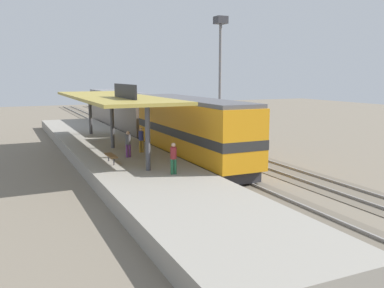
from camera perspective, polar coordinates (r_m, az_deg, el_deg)
ground_plane at (r=33.25m, az=0.35°, el=-1.24°), size 120.00×120.00×0.00m
track_near at (r=32.47m, az=-2.85°, el=-1.46°), size 3.20×110.00×0.16m
track_far at (r=34.41m, az=4.27°, el=-0.85°), size 3.20×110.00×0.16m
platform at (r=31.00m, az=-10.77°, el=-1.35°), size 6.00×44.00×0.90m
station_canopy at (r=30.43m, az=-10.97°, el=6.20°), size 5.20×18.00×4.70m
platform_bench at (r=25.56m, az=-11.05°, el=-1.60°), size 0.44×1.70×0.50m
locomotive at (r=28.76m, az=-0.17°, el=1.95°), size 2.93×14.43×4.44m
passenger_carriage_single at (r=45.67m, az=-9.63°, el=4.47°), size 2.90×20.00×4.24m
freight_car at (r=39.00m, az=0.38°, el=3.27°), size 2.80×12.00×3.54m
light_mast at (r=41.18m, az=3.91°, el=12.53°), size 1.10×1.10×11.70m
person_waiting at (r=22.19m, az=-2.56°, el=-1.76°), size 0.34×0.34×1.71m
person_walking at (r=27.09m, az=-8.76°, el=0.18°), size 0.34×0.34×1.71m
person_boarding at (r=28.70m, az=-6.99°, el=0.73°), size 0.34×0.34×1.71m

